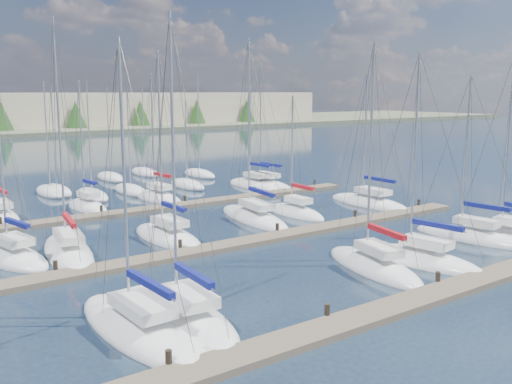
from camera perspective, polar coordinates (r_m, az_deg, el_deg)
ground at (r=78.66m, az=-19.97°, el=1.87°), size 400.00×400.00×0.00m
dock_near at (r=28.90m, az=14.27°, el=-10.93°), size 44.00×1.93×1.10m
dock_mid at (r=38.87m, az=-1.74°, el=-5.17°), size 44.00×1.93×1.10m
dock_far at (r=50.78m, az=-10.61°, el=-1.72°), size 44.00×1.93×1.10m
sailboat_d at (r=34.57m, az=11.68°, el=-7.27°), size 4.37×8.92×13.94m
sailboat_p at (r=56.07m, az=-9.77°, el=-0.56°), size 3.12×7.65×12.80m
sailboat_e at (r=36.57m, az=16.07°, el=-6.50°), size 3.91×8.71×13.36m
sailboat_b at (r=26.07m, az=-11.70°, el=-13.16°), size 3.38×9.92×13.33m
sailboat_c at (r=26.73m, az=-7.23°, el=-12.40°), size 3.80×8.94×14.45m
sailboat_j at (r=41.06m, az=-8.84°, el=-4.42°), size 2.98×8.32×13.90m
sailboat_h at (r=38.68m, az=-23.16°, el=-6.03°), size 4.28×7.82×12.58m
sailboat_n at (r=51.30m, az=-24.12°, el=-2.27°), size 2.46×7.91×14.25m
sailboat_k at (r=46.56m, az=-0.22°, el=-2.57°), size 4.13×10.52×15.26m
sailboat_i at (r=38.73m, az=-18.25°, el=-5.69°), size 4.26×10.02×15.61m
sailboat_q at (r=62.80m, az=-0.19°, el=0.71°), size 3.28×8.23×11.80m
sailboat_o at (r=53.06m, az=-16.50°, el=-1.41°), size 2.81×6.42×12.05m
sailboat_g at (r=44.20m, az=24.10°, el=-4.15°), size 3.64×8.38×13.60m
sailboat_r at (r=62.96m, az=0.86°, el=0.74°), size 3.03×8.85×14.22m
sailboat_m at (r=53.79m, az=11.24°, el=-1.06°), size 3.09×9.50×13.02m
sailboat_f at (r=43.28m, az=20.63°, el=-4.21°), size 3.36×8.68×12.19m
sailboat_l at (r=48.60m, az=3.99°, el=-2.06°), size 2.27×6.88×10.77m
distant_boats at (r=61.99m, az=-19.70°, el=0.10°), size 36.93×20.75×13.30m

